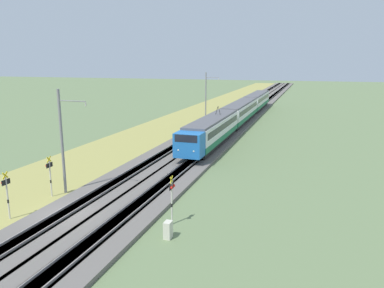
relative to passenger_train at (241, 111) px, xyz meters
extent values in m
plane|color=#60754C|center=(-43.75, 4.11, -2.26)|extent=(400.00, 400.00, 0.00)
cube|color=#605B56|center=(6.25, 4.11, -2.11)|extent=(240.00, 4.40, 0.30)
cube|color=#605B56|center=(6.25, 0.00, -2.11)|extent=(240.00, 4.40, 0.30)
cube|color=#4C4238|center=(6.25, 4.11, -2.11)|extent=(240.00, 1.57, 0.30)
cube|color=gray|center=(6.25, 4.64, -1.88)|extent=(240.00, 0.07, 0.15)
cube|color=gray|center=(6.25, 3.58, -1.88)|extent=(240.00, 0.07, 0.15)
cube|color=#4C4238|center=(6.25, 0.00, -2.11)|extent=(240.00, 1.57, 0.30)
cube|color=gray|center=(6.25, 0.53, -1.88)|extent=(240.00, 0.07, 0.15)
cube|color=gray|center=(6.25, -0.53, -1.88)|extent=(240.00, 0.07, 0.15)
cube|color=#99934C|center=(6.25, 11.00, -2.20)|extent=(240.00, 9.96, 0.12)
cube|color=blue|center=(-28.50, 0.00, 0.00)|extent=(2.12, 2.87, 2.52)
cube|color=black|center=(-28.81, 0.00, 0.84)|extent=(1.52, 2.39, 0.76)
sphere|color=#F2EAC6|center=(-29.50, 0.82, -0.40)|extent=(0.20, 0.20, 0.20)
sphere|color=#F2EAC6|center=(-29.50, -0.82, -0.40)|extent=(0.20, 0.20, 0.20)
cube|color=#196B47|center=(-18.94, 0.00, -0.91)|extent=(17.01, 2.99, 0.71)
cube|color=silver|center=(-18.94, 0.00, 0.35)|extent=(17.01, 2.99, 1.81)
cube|color=black|center=(-18.94, 0.00, 0.50)|extent=(15.64, 3.01, 0.76)
cube|color=#515156|center=(-18.94, 0.00, 1.38)|extent=(17.01, 2.75, 0.25)
cube|color=black|center=(-18.94, 0.00, -1.53)|extent=(16.15, 2.54, 0.55)
cylinder|color=black|center=(-25.64, 0.53, -1.38)|extent=(0.86, 0.12, 0.86)
cylinder|color=black|center=(-25.64, -0.53, -1.38)|extent=(0.86, 0.12, 0.86)
cube|color=#196B47|center=(-0.27, 0.00, -0.91)|extent=(19.12, 2.99, 0.71)
cube|color=silver|center=(-0.27, 0.00, 0.35)|extent=(19.12, 2.99, 1.81)
cube|color=black|center=(-0.27, 0.00, 0.50)|extent=(17.59, 3.01, 0.76)
cube|color=#515156|center=(-0.27, 0.00, 1.38)|extent=(19.12, 2.75, 0.25)
cube|color=black|center=(-0.27, 0.00, -1.53)|extent=(18.17, 2.54, 0.55)
cube|color=#196B47|center=(19.45, 0.00, -0.91)|extent=(19.12, 2.99, 0.71)
cube|color=silver|center=(19.45, 0.00, 0.35)|extent=(19.12, 2.99, 1.81)
cube|color=black|center=(19.45, 0.00, 0.50)|extent=(17.59, 3.01, 0.76)
cube|color=#515156|center=(19.45, 0.00, 1.38)|extent=(19.12, 2.75, 0.25)
cube|color=black|center=(19.45, 0.00, -1.53)|extent=(18.17, 2.54, 0.55)
cylinder|color=black|center=(-16.39, 0.17, 2.06)|extent=(0.06, 0.33, 1.08)
cylinder|color=black|center=(-16.39, -0.17, 2.06)|extent=(0.06, 0.33, 1.08)
cube|color=black|center=(-25.64, 0.00, -2.26)|extent=(0.10, 0.10, 0.00)
cylinder|color=beige|center=(-45.31, 7.34, -0.70)|extent=(0.11, 0.11, 3.11)
cylinder|color=black|center=(-45.31, 7.34, -0.86)|extent=(0.12, 0.12, 0.25)
cube|color=black|center=(-45.31, 7.34, 0.50)|extent=(0.70, 0.06, 0.36)
sphere|color=red|center=(-45.54, 7.41, 0.50)|extent=(0.20, 0.20, 0.20)
sphere|color=red|center=(-45.09, 7.41, 0.50)|extent=(0.20, 0.20, 0.20)
cube|color=yellow|center=(-45.31, 7.34, 0.97)|extent=(0.49, 0.03, 0.49)
cube|color=yellow|center=(-45.31, 7.34, 0.97)|extent=(0.49, 0.03, 0.49)
cylinder|color=beige|center=(-42.46, -3.42, -0.76)|extent=(0.11, 0.11, 3.00)
cylinder|color=black|center=(-42.46, -3.42, -0.91)|extent=(0.12, 0.12, 0.25)
cube|color=black|center=(-42.46, -3.42, 0.39)|extent=(0.70, 0.06, 0.36)
sphere|color=red|center=(-42.24, -3.49, 0.39)|extent=(0.20, 0.20, 0.20)
sphere|color=red|center=(-42.69, -3.49, 0.39)|extent=(0.20, 0.20, 0.20)
cube|color=yellow|center=(-42.46, -3.42, 0.86)|extent=(0.49, 0.03, 0.49)
cube|color=yellow|center=(-42.46, -3.42, 0.86)|extent=(0.49, 0.03, 0.49)
cylinder|color=beige|center=(-40.77, 7.47, -0.73)|extent=(0.11, 0.11, 3.06)
cylinder|color=black|center=(-40.77, 7.47, -0.88)|extent=(0.12, 0.12, 0.25)
cube|color=black|center=(-40.77, 7.47, 0.45)|extent=(0.70, 0.06, 0.36)
sphere|color=red|center=(-41.00, 7.54, 0.45)|extent=(0.20, 0.20, 0.20)
sphere|color=red|center=(-40.55, 7.54, 0.45)|extent=(0.20, 0.20, 0.20)
cube|color=yellow|center=(-40.77, 7.47, 0.92)|extent=(0.49, 0.03, 0.49)
cube|color=yellow|center=(-40.77, 7.47, 0.92)|extent=(0.49, 0.03, 0.49)
cylinder|color=slate|center=(-39.68, 6.97, 2.03)|extent=(0.22, 0.22, 8.58)
cylinder|color=slate|center=(-39.68, 5.77, 5.42)|extent=(0.08, 2.40, 0.08)
cylinder|color=#B2ADA8|center=(-39.68, 4.57, 5.22)|extent=(0.10, 0.10, 0.30)
cylinder|color=slate|center=(2.21, 6.97, 2.10)|extent=(0.22, 0.22, 8.72)
cylinder|color=slate|center=(2.21, 5.77, 5.56)|extent=(0.08, 2.40, 0.08)
cylinder|color=#B2ADA8|center=(2.21, 4.57, 5.36)|extent=(0.10, 0.10, 0.30)
cube|color=beige|center=(-44.41, -3.91, -1.72)|extent=(0.62, 0.43, 1.08)
camera|label=1|loc=(-64.17, -11.85, 8.38)|focal=35.00mm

